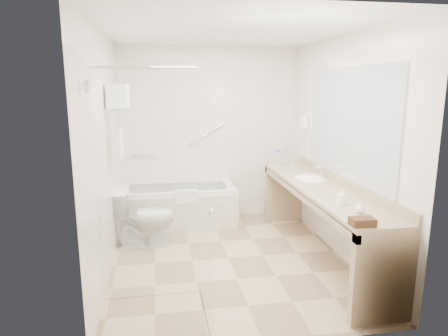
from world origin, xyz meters
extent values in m
plane|color=tan|center=(0.00, 0.00, 0.00)|extent=(3.20, 3.20, 0.00)
cube|color=white|center=(0.00, 0.00, 2.50)|extent=(2.60, 3.20, 0.10)
cube|color=silver|center=(0.00, 1.60, 1.25)|extent=(2.60, 0.10, 2.50)
cube|color=silver|center=(0.00, -1.60, 1.25)|extent=(2.60, 0.10, 2.50)
cube|color=silver|center=(-1.30, 0.00, 1.25)|extent=(0.10, 3.20, 2.50)
cube|color=silver|center=(1.30, 0.00, 1.25)|extent=(0.10, 3.20, 2.50)
cube|color=white|center=(-0.50, 1.25, 0.28)|extent=(1.60, 0.70, 0.55)
cube|color=silver|center=(-0.50, 0.89, 0.25)|extent=(1.60, 0.02, 0.50)
cube|color=white|center=(-0.40, 0.90, 0.50)|extent=(0.28, 0.06, 0.18)
cylinder|color=silver|center=(-0.95, 1.56, 0.95)|extent=(0.40, 0.03, 0.03)
cylinder|color=silver|center=(-0.05, 1.56, 1.25)|extent=(0.53, 0.03, 0.33)
cube|color=silver|center=(-0.85, -0.70, 1.05)|extent=(0.90, 0.01, 2.10)
cube|color=silver|center=(-0.40, -1.15, 1.05)|extent=(0.02, 0.90, 2.10)
cylinder|color=silver|center=(-0.85, -0.70, 2.10)|extent=(0.90, 0.02, 0.02)
sphere|color=silver|center=(-0.37, -1.30, 1.00)|extent=(0.05, 0.05, 0.05)
cylinder|color=silver|center=(-1.25, -1.15, 1.95)|extent=(0.04, 0.10, 0.10)
cube|color=silver|center=(-1.17, 0.35, 1.70)|extent=(0.24, 0.55, 0.02)
cylinder|color=silver|center=(-1.17, 0.35, 1.48)|extent=(0.02, 0.55, 0.02)
cube|color=white|center=(-1.17, 0.35, 1.32)|extent=(0.03, 0.42, 0.32)
cube|color=white|center=(-1.17, 0.35, 1.76)|extent=(0.22, 0.40, 0.08)
cube|color=white|center=(-1.17, 0.35, 1.84)|extent=(0.22, 0.40, 0.08)
cube|color=white|center=(-1.17, 0.35, 1.93)|extent=(0.22, 0.40, 0.08)
cube|color=tan|center=(1.02, -0.15, 0.82)|extent=(0.55, 2.70, 0.05)
cube|color=tan|center=(1.29, -0.15, 0.90)|extent=(0.03, 2.70, 0.10)
cube|color=tan|center=(0.77, -0.15, 0.77)|extent=(0.04, 2.70, 0.08)
cube|color=tan|center=(1.02, -1.46, 0.40)|extent=(0.55, 0.08, 0.80)
cube|color=tan|center=(1.02, 1.16, 0.40)|extent=(0.55, 0.08, 0.80)
ellipsoid|color=white|center=(1.05, 0.25, 0.82)|extent=(0.40, 0.52, 0.14)
cylinder|color=silver|center=(1.20, 0.25, 0.93)|extent=(0.03, 0.03, 0.14)
cube|color=#AFB4BC|center=(1.29, -0.15, 1.55)|extent=(0.02, 2.00, 1.20)
cube|color=white|center=(1.25, 1.05, 1.45)|extent=(0.08, 0.10, 0.18)
imported|color=white|center=(-0.95, 0.56, 0.36)|extent=(0.74, 0.41, 0.72)
cube|color=#402917|center=(0.84, -1.39, 0.88)|extent=(0.20, 0.14, 0.06)
imported|color=white|center=(0.93, -0.84, 0.88)|extent=(0.07, 0.15, 0.07)
imported|color=white|center=(0.98, -1.09, 0.89)|extent=(0.11, 0.12, 0.08)
cylinder|color=silver|center=(0.88, 1.10, 0.94)|extent=(0.06, 0.06, 0.18)
cylinder|color=blue|center=(0.88, 1.10, 1.05)|extent=(0.03, 0.03, 0.03)
cylinder|color=silver|center=(0.89, 1.02, 0.94)|extent=(0.07, 0.07, 0.19)
cylinder|color=blue|center=(0.89, 1.02, 1.05)|extent=(0.04, 0.04, 0.03)
cylinder|color=silver|center=(1.01, 1.10, 0.93)|extent=(0.06, 0.06, 0.17)
cylinder|color=blue|center=(1.01, 1.10, 1.03)|extent=(0.03, 0.03, 0.02)
cylinder|color=silver|center=(1.01, 1.10, 0.89)|extent=(0.08, 0.08, 0.09)
cylinder|color=silver|center=(0.98, 0.71, 0.89)|extent=(0.07, 0.07, 0.09)
camera|label=1|loc=(-0.76, -4.22, 1.97)|focal=32.00mm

